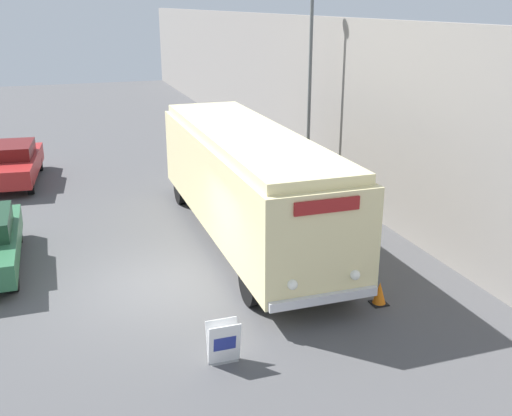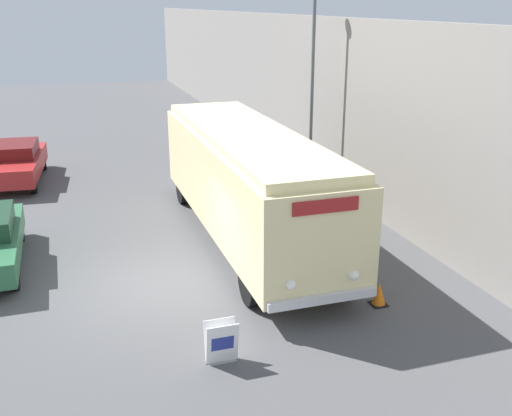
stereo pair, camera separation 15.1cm
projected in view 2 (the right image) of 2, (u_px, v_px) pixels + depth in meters
The scene contains 7 objects.
ground_plane at pixel (155, 285), 14.51m from camera, with size 80.00×80.00×0.00m, color #4C4C4F.
building_wall_right at pixel (296, 91), 24.74m from camera, with size 0.30×60.00×6.04m.
vintage_bus at pixel (248, 178), 16.81m from camera, with size 2.58×10.55×3.18m.
sign_board at pixel (221, 343), 11.32m from camera, with size 0.62×0.32×0.85m.
streetlamp at pixel (313, 63), 20.34m from camera, with size 0.36×0.36×7.10m.
parked_car_mid at pixel (16, 162), 22.64m from camera, with size 2.20×4.80×1.49m.
traffic_cone at pixel (379, 294), 13.51m from camera, with size 0.36×0.36×0.54m.
Camera 2 is at (-1.73, -13.22, 6.51)m, focal length 42.00 mm.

